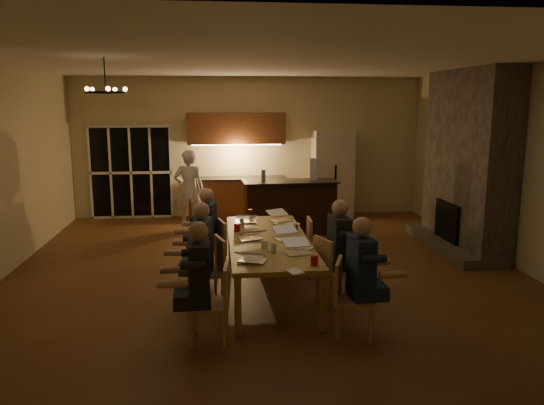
{
  "coord_description": "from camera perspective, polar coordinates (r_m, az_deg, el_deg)",
  "views": [
    {
      "loc": [
        -0.75,
        -7.78,
        2.61
      ],
      "look_at": [
        0.09,
        0.3,
        1.08
      ],
      "focal_mm": 35.0,
      "sensor_mm": 36.0,
      "label": 1
    }
  ],
  "objects": [
    {
      "name": "floor",
      "position": [
        8.24,
        -0.44,
        -7.83
      ],
      "size": [
        9.0,
        9.0,
        0.0
      ],
      "primitive_type": "plane",
      "color": "brown",
      "rests_on": "ground"
    },
    {
      "name": "back_wall",
      "position": [
        12.36,
        -2.49,
        5.95
      ],
      "size": [
        8.0,
        0.04,
        3.2
      ],
      "primitive_type": "cube",
      "color": "beige",
      "rests_on": "ground"
    },
    {
      "name": "right_wall",
      "position": [
        9.18,
        25.42,
        3.29
      ],
      "size": [
        0.04,
        9.0,
        3.2
      ],
      "primitive_type": "cube",
      "color": "beige",
      "rests_on": "ground"
    },
    {
      "name": "ceiling",
      "position": [
        7.84,
        -0.48,
        15.1
      ],
      "size": [
        8.0,
        9.0,
        0.04
      ],
      "primitive_type": "cube",
      "color": "white",
      "rests_on": "back_wall"
    },
    {
      "name": "french_doors",
      "position": [
        12.5,
        -14.93,
        3.12
      ],
      "size": [
        1.86,
        0.08,
        2.1
      ],
      "primitive_type": "cube",
      "color": "black",
      "rests_on": "ground"
    },
    {
      "name": "fireplace",
      "position": [
        10.07,
        20.34,
        4.23
      ],
      "size": [
        0.58,
        2.5,
        3.2
      ],
      "primitive_type": "cube",
      "color": "#61594C",
      "rests_on": "ground"
    },
    {
      "name": "kitchenette",
      "position": [
        12.07,
        -3.81,
        3.92
      ],
      "size": [
        2.24,
        0.68,
        2.4
      ],
      "primitive_type": null,
      "color": "brown",
      "rests_on": "ground"
    },
    {
      "name": "refrigerator",
      "position": [
        12.33,
        6.5,
        3.07
      ],
      "size": [
        0.9,
        0.68,
        2.0
      ],
      "primitive_type": "cube",
      "color": "beige",
      "rests_on": "ground"
    },
    {
      "name": "dining_table",
      "position": [
        7.52,
        -0.39,
        -6.66
      ],
      "size": [
        1.1,
        3.0,
        0.75
      ],
      "primitive_type": "cube",
      "color": "tan",
      "rests_on": "ground"
    },
    {
      "name": "bar_island",
      "position": [
        10.7,
        1.94,
        -0.52
      ],
      "size": [
        1.92,
        0.76,
        1.08
      ],
      "primitive_type": "cube",
      "rotation": [
        0.0,
        0.0,
        0.04
      ],
      "color": "black",
      "rests_on": "ground"
    },
    {
      "name": "chair_left_near",
      "position": [
        5.96,
        -6.85,
        -10.74
      ],
      "size": [
        0.48,
        0.48,
        0.89
      ],
      "primitive_type": null,
      "rotation": [
        0.0,
        0.0,
        -1.66
      ],
      "color": "tan",
      "rests_on": "ground"
    },
    {
      "name": "chair_left_mid",
      "position": [
        7.01,
        -7.17,
        -7.44
      ],
      "size": [
        0.54,
        0.54,
        0.89
      ],
      "primitive_type": null,
      "rotation": [
        0.0,
        0.0,
        -1.3
      ],
      "color": "tan",
      "rests_on": "ground"
    },
    {
      "name": "chair_left_far",
      "position": [
        7.97,
        -6.78,
        -5.21
      ],
      "size": [
        0.53,
        0.53,
        0.89
      ],
      "primitive_type": null,
      "rotation": [
        0.0,
        0.0,
        -1.34
      ],
      "color": "tan",
      "rests_on": "ground"
    },
    {
      "name": "chair_right_near",
      "position": [
        6.12,
        9.0,
        -10.24
      ],
      "size": [
        0.56,
        0.56,
        0.89
      ],
      "primitive_type": null,
      "rotation": [
        0.0,
        0.0,
        1.24
      ],
      "color": "tan",
      "rests_on": "ground"
    },
    {
      "name": "chair_right_mid",
      "position": [
        7.12,
        6.87,
        -7.16
      ],
      "size": [
        0.56,
        0.56,
        0.89
      ],
      "primitive_type": null,
      "rotation": [
        0.0,
        0.0,
        1.92
      ],
      "color": "tan",
      "rests_on": "ground"
    },
    {
      "name": "chair_right_far",
      "position": [
        8.17,
        5.43,
        -4.79
      ],
      "size": [
        0.46,
        0.46,
        0.89
      ],
      "primitive_type": null,
      "rotation": [
        0.0,
        0.0,
        1.52
      ],
      "color": "tan",
      "rests_on": "ground"
    },
    {
      "name": "person_left_near",
      "position": [
        5.86,
        -7.81,
        -8.62
      ],
      "size": [
        0.62,
        0.62,
        1.38
      ],
      "primitive_type": null,
      "rotation": [
        0.0,
        0.0,
        -1.54
      ],
      "color": "#21242A",
      "rests_on": "ground"
    },
    {
      "name": "person_right_near",
      "position": [
        6.09,
        9.53,
        -7.91
      ],
      "size": [
        0.63,
        0.63,
        1.38
      ],
      "primitive_type": null,
      "rotation": [
        0.0,
        0.0,
        1.63
      ],
      "color": "#1F304E",
      "rests_on": "ground"
    },
    {
      "name": "person_left_mid",
      "position": [
        6.92,
        -7.52,
        -5.57
      ],
      "size": [
        0.68,
        0.68,
        1.38
      ],
      "primitive_type": null,
      "rotation": [
        0.0,
        0.0,
        -1.71
      ],
      "color": "#353A3E",
      "rests_on": "ground"
    },
    {
      "name": "person_right_mid",
      "position": [
        7.08,
        7.23,
        -5.18
      ],
      "size": [
        0.64,
        0.64,
        1.38
      ],
      "primitive_type": null,
      "rotation": [
        0.0,
        0.0,
        1.64
      ],
      "color": "#21242A",
      "rests_on": "ground"
    },
    {
      "name": "person_left_far",
      "position": [
        7.98,
        -6.96,
        -3.36
      ],
      "size": [
        0.7,
        0.7,
        1.38
      ],
      "primitive_type": null,
      "rotation": [
        0.0,
        0.0,
        -1.75
      ],
      "color": "#1F304E",
      "rests_on": "ground"
    },
    {
      "name": "standing_person",
      "position": [
        11.07,
        -8.9,
        1.33
      ],
      "size": [
        0.63,
        0.43,
        1.69
      ],
      "primitive_type": "imported",
      "rotation": [
        0.0,
        0.0,
        3.18
      ],
      "color": "white",
      "rests_on": "ground"
    },
    {
      "name": "chandelier",
      "position": [
        7.37,
        -17.45,
        11.24
      ],
      "size": [
        0.53,
        0.53,
        0.03
      ],
      "primitive_type": "torus",
      "color": "black",
      "rests_on": "ceiling"
    },
    {
      "name": "laptop_a",
      "position": [
        6.34,
        -2.09,
        -5.37
      ],
      "size": [
        0.4,
        0.38,
        0.23
      ],
      "primitive_type": null,
      "rotation": [
        0.0,
        0.0,
        2.77
      ],
      "color": "silver",
      "rests_on": "dining_table"
    },
    {
      "name": "laptop_b",
      "position": [
        6.65,
        2.88,
        -4.61
      ],
      "size": [
        0.37,
        0.34,
        0.23
      ],
      "primitive_type": null,
      "rotation": [
        0.0,
        0.0,
        0.19
      ],
      "color": "silver",
      "rests_on": "dining_table"
    },
    {
      "name": "laptop_c",
      "position": [
        7.36,
        -2.34,
        -3.12
      ],
      "size": [
        0.39,
        0.36,
        0.23
      ],
      "primitive_type": null,
      "rotation": [
        0.0,
        0.0,
        3.44
      ],
      "color": "silver",
      "rests_on": "dining_table"
    },
    {
      "name": "laptop_d",
      "position": [
        7.33,
        1.69,
        -3.16
      ],
      "size": [
        0.38,
        0.35,
        0.23
      ],
      "primitive_type": null,
      "rotation": [
        0.0,
        0.0,
        0.24
      ],
      "color": "silver",
      "rests_on": "dining_table"
    },
    {
      "name": "laptop_e",
      "position": [
        8.4,
        -2.86,
        -1.38
      ],
      "size": [
        0.32,
        0.28,
        0.23
      ],
      "primitive_type": null,
      "rotation": [
        0.0,
        0.0,
        3.14
      ],
      "color": "silver",
      "rests_on": "dining_table"
    },
    {
      "name": "laptop_f",
      "position": [
        8.46,
        0.95,
        -1.29
      ],
      "size": [
        0.41,
        0.39,
        0.23
      ],
      "primitive_type": null,
      "rotation": [
        0.0,
        0.0,
        0.47
      ],
      "color": "silver",
      "rests_on": "dining_table"
    },
    {
      "name": "mug_front",
      "position": [
        6.92,
        -0.83,
        -4.53
      ],
      "size": [
        0.09,
        0.09,
        0.1
      ],
      "primitive_type": "cylinder",
      "color": "white",
      "rests_on": "dining_table"
    },
    {
      "name": "mug_mid",
      "position": [
        7.88,
        0.41,
        -2.64
      ],
      "size": [
        0.08,
        0.08,
        0.1
      ],
      "primitive_type": "cylinder",
      "color": "white",
      "rests_on": "dining_table"
    },
    {
      "name": "mug_back",
      "position": [
        8.22,
        -3.28,
        -2.1
      ],
      "size": [
        0.07,
        0.07,
        0.1
      ],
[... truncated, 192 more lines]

